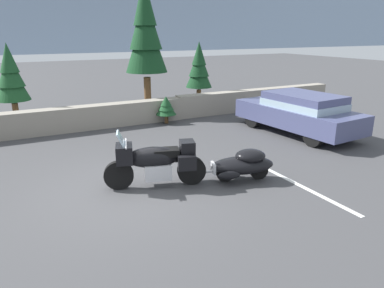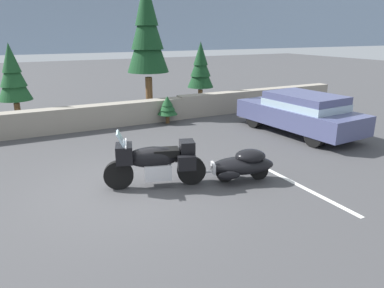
{
  "view_description": "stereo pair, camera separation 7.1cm",
  "coord_description": "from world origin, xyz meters",
  "px_view_note": "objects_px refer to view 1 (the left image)",
  "views": [
    {
      "loc": [
        -2.2,
        -7.21,
        3.39
      ],
      "look_at": [
        1.58,
        -0.02,
        0.85
      ],
      "focal_mm": 33.67,
      "sensor_mm": 36.0,
      "label": 1
    },
    {
      "loc": [
        -2.14,
        -7.25,
        3.39
      ],
      "look_at": [
        1.58,
        -0.02,
        0.85
      ],
      "focal_mm": 33.67,
      "sensor_mm": 36.0,
      "label": 2
    }
  ],
  "objects_px": {
    "pine_tree_tall": "(145,30)",
    "pine_tree_far_right": "(10,75)",
    "car_shaped_trailer": "(243,164)",
    "sedan_at_right_edge": "(299,112)",
    "pine_tree_secondary": "(199,67)",
    "touring_motorcycle": "(155,161)"
  },
  "relations": [
    {
      "from": "pine_tree_tall",
      "to": "pine_tree_far_right",
      "type": "height_order",
      "value": "pine_tree_tall"
    },
    {
      "from": "car_shaped_trailer",
      "to": "sedan_at_right_edge",
      "type": "height_order",
      "value": "sedan_at_right_edge"
    },
    {
      "from": "pine_tree_far_right",
      "to": "pine_tree_secondary",
      "type": "bearing_deg",
      "value": -1.38
    },
    {
      "from": "sedan_at_right_edge",
      "to": "pine_tree_secondary",
      "type": "distance_m",
      "value": 5.59
    },
    {
      "from": "touring_motorcycle",
      "to": "car_shaped_trailer",
      "type": "distance_m",
      "value": 2.08
    },
    {
      "from": "pine_tree_secondary",
      "to": "sedan_at_right_edge",
      "type": "bearing_deg",
      "value": -79.74
    },
    {
      "from": "sedan_at_right_edge",
      "to": "pine_tree_far_right",
      "type": "height_order",
      "value": "pine_tree_far_right"
    },
    {
      "from": "car_shaped_trailer",
      "to": "pine_tree_secondary",
      "type": "xyz_separation_m",
      "value": [
        3.16,
        7.93,
        1.46
      ]
    },
    {
      "from": "sedan_at_right_edge",
      "to": "pine_tree_tall",
      "type": "xyz_separation_m",
      "value": [
        -3.54,
        5.21,
        2.68
      ]
    },
    {
      "from": "touring_motorcycle",
      "to": "car_shaped_trailer",
      "type": "relative_size",
      "value": 1.02
    },
    {
      "from": "touring_motorcycle",
      "to": "pine_tree_secondary",
      "type": "xyz_separation_m",
      "value": [
        5.13,
        7.3,
        1.25
      ]
    },
    {
      "from": "pine_tree_tall",
      "to": "touring_motorcycle",
      "type": "bearing_deg",
      "value": -109.82
    },
    {
      "from": "sedan_at_right_edge",
      "to": "pine_tree_far_right",
      "type": "bearing_deg",
      "value": 147.04
    },
    {
      "from": "pine_tree_tall",
      "to": "pine_tree_secondary",
      "type": "height_order",
      "value": "pine_tree_tall"
    },
    {
      "from": "touring_motorcycle",
      "to": "sedan_at_right_edge",
      "type": "xyz_separation_m",
      "value": [
        6.1,
        1.91,
        0.15
      ]
    },
    {
      "from": "pine_tree_far_right",
      "to": "car_shaped_trailer",
      "type": "bearing_deg",
      "value": -61.16
    },
    {
      "from": "pine_tree_secondary",
      "to": "touring_motorcycle",
      "type": "bearing_deg",
      "value": -125.07
    },
    {
      "from": "sedan_at_right_edge",
      "to": "pine_tree_tall",
      "type": "distance_m",
      "value": 6.84
    },
    {
      "from": "touring_motorcycle",
      "to": "pine_tree_far_right",
      "type": "distance_m",
      "value": 7.99
    },
    {
      "from": "touring_motorcycle",
      "to": "pine_tree_secondary",
      "type": "relative_size",
      "value": 0.75
    },
    {
      "from": "sedan_at_right_edge",
      "to": "pine_tree_secondary",
      "type": "xyz_separation_m",
      "value": [
        -0.98,
        5.39,
        1.1
      ]
    },
    {
      "from": "pine_tree_far_right",
      "to": "sedan_at_right_edge",
      "type": "bearing_deg",
      "value": -32.96
    }
  ]
}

